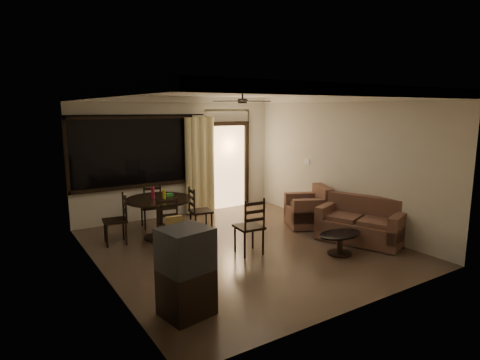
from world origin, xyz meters
TOP-DOWN VIEW (x-y plane):
  - ground at (0.00, 0.00)m, footprint 5.50×5.50m
  - room_shell at (0.59, 1.77)m, footprint 5.50×6.70m
  - dining_table at (-1.08, 1.30)m, footprint 1.28×1.28m
  - dining_chair_west at (-1.91, 1.42)m, footprint 0.48×0.48m
  - dining_chair_east at (-0.26, 1.18)m, footprint 0.48×0.48m
  - dining_chair_south at (-1.21, 0.46)m, footprint 0.48×0.53m
  - dining_chair_north at (-0.97, 2.08)m, footprint 0.48×0.48m
  - tv_cabinet at (-1.93, -1.71)m, footprint 0.66×0.62m
  - sofa at (2.11, -0.97)m, footprint 1.33×1.74m
  - armchair at (1.96, 0.32)m, footprint 1.13×1.13m
  - coffee_table at (1.23, -1.25)m, footprint 0.86×0.51m
  - side_chair at (-0.09, -0.36)m, footprint 0.49×0.49m

SIDE VIEW (x-z plane):
  - ground at x=0.00m, z-range 0.00..0.00m
  - coffee_table at x=1.23m, z-range 0.06..0.44m
  - dining_chair_west at x=-1.91m, z-range -0.19..0.76m
  - dining_chair_east at x=-0.26m, z-range -0.19..0.76m
  - dining_chair_north at x=-0.97m, z-range -0.19..0.76m
  - side_chair at x=-0.09m, z-range -0.21..0.81m
  - dining_chair_south at x=-1.21m, z-range -0.17..0.78m
  - sofa at x=2.11m, z-range -0.08..0.74m
  - armchair at x=1.96m, z-range -0.07..0.78m
  - tv_cabinet at x=-1.93m, z-range 0.00..1.11m
  - dining_table at x=-1.08m, z-range 0.12..1.14m
  - room_shell at x=0.59m, z-range -0.92..4.58m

